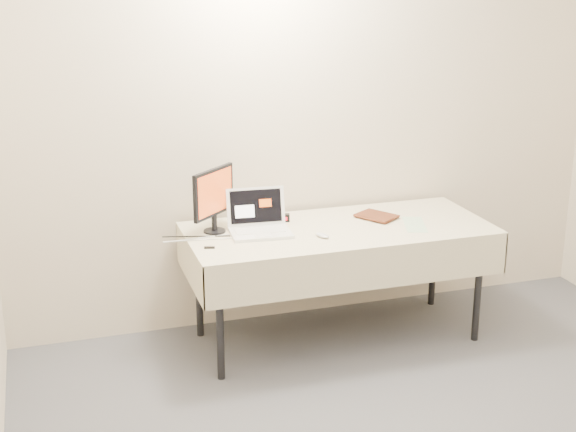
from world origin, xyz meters
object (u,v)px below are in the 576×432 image
object	(u,v)px
laptop	(259,222)
book	(369,203)
table	(339,237)
monitor	(214,195)

from	to	relation	value
laptop	book	distance (m)	0.71
book	table	bearing A→B (deg)	161.62
table	book	size ratio (longest dim) A/B	7.78
monitor	book	world-z (taller)	monitor
laptop	monitor	world-z (taller)	monitor
laptop	table	bearing A→B (deg)	-4.17
table	laptop	bearing A→B (deg)	171.31
table	book	xyz separation A→B (m)	(0.22, 0.05, 0.18)
monitor	book	distance (m)	0.97
laptop	monitor	xyz separation A→B (m)	(-0.26, 0.07, 0.17)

